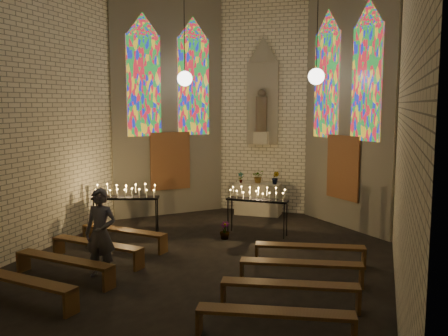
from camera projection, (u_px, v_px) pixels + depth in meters
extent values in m
plane|color=black|center=(197.00, 268.00, 10.60)|extent=(12.00, 12.00, 0.00)
cube|color=#F2EBCA|center=(263.00, 103.00, 15.82)|extent=(8.00, 0.02, 7.00)
cube|color=#F2EBCA|center=(32.00, 103.00, 11.36)|extent=(0.02, 12.00, 7.00)
cube|color=#F2EBCA|center=(404.00, 102.00, 8.95)|extent=(0.02, 12.00, 7.00)
cube|color=#F2EBCA|center=(168.00, 103.00, 15.47)|extent=(2.72, 2.72, 7.00)
cube|color=#F2EBCA|center=(350.00, 103.00, 13.81)|extent=(2.72, 2.72, 7.00)
cube|color=#4C3F8C|center=(144.00, 86.00, 14.90)|extent=(0.78, 0.78, 3.00)
cube|color=#4C3F8C|center=(193.00, 87.00, 15.63)|extent=(0.78, 0.78, 3.00)
cube|color=#4C3F8C|center=(327.00, 85.00, 14.39)|extent=(0.78, 0.78, 3.00)
cube|color=#4C3F8C|center=(367.00, 83.00, 12.96)|extent=(0.78, 0.78, 3.00)
cube|color=brown|center=(170.00, 161.00, 15.55)|extent=(0.95, 0.95, 1.80)
cube|color=brown|center=(343.00, 167.00, 13.97)|extent=(0.95, 0.95, 1.80)
cube|color=gray|center=(263.00, 103.00, 15.75)|extent=(1.00, 0.12, 2.60)
cone|color=gray|center=(263.00, 50.00, 15.54)|extent=(1.00, 1.00, 0.80)
cube|color=beige|center=(261.00, 138.00, 15.76)|extent=(0.45, 0.30, 0.40)
cylinder|color=brown|center=(261.00, 114.00, 15.66)|extent=(0.36, 0.36, 1.10)
sphere|color=brown|center=(262.00, 93.00, 15.58)|extent=(0.26, 0.26, 0.26)
sphere|color=white|center=(185.00, 79.00, 14.51)|extent=(0.44, 0.44, 0.44)
cylinder|color=black|center=(184.00, 29.00, 14.33)|extent=(0.02, 0.02, 2.80)
sphere|color=white|center=(316.00, 76.00, 13.37)|extent=(0.44, 0.44, 0.44)
cylinder|color=black|center=(318.00, 23.00, 13.19)|extent=(0.02, 0.02, 2.80)
cube|color=beige|center=(258.00, 199.00, 15.69)|extent=(1.40, 0.60, 1.00)
imported|color=#4C723F|center=(241.00, 178.00, 15.68)|extent=(0.20, 0.15, 0.33)
imported|color=#4C723F|center=(258.00, 176.00, 15.69)|extent=(0.45, 0.42, 0.41)
imported|color=#4C723F|center=(275.00, 178.00, 15.40)|extent=(0.23, 0.19, 0.41)
imported|color=#4C723F|center=(225.00, 230.00, 12.86)|extent=(0.30, 0.30, 0.46)
cube|color=black|center=(126.00, 198.00, 13.20)|extent=(1.79, 0.94, 0.05)
cylinder|color=black|center=(94.00, 218.00, 13.10)|extent=(0.03, 0.03, 0.98)
cylinder|color=black|center=(156.00, 218.00, 13.11)|extent=(0.03, 0.03, 0.98)
cylinder|color=black|center=(97.00, 215.00, 13.42)|extent=(0.03, 0.03, 0.98)
cylinder|color=black|center=(158.00, 215.00, 13.43)|extent=(0.03, 0.03, 0.98)
cube|color=black|center=(257.00, 200.00, 13.19)|extent=(1.66, 0.47, 0.05)
cylinder|color=black|center=(228.00, 217.00, 13.38)|extent=(0.03, 0.03, 0.92)
cylinder|color=black|center=(284.00, 221.00, 12.84)|extent=(0.03, 0.03, 0.92)
cylinder|color=black|center=(232.00, 214.00, 13.66)|extent=(0.03, 0.03, 0.92)
cylinder|color=black|center=(287.00, 219.00, 13.13)|extent=(0.03, 0.03, 0.92)
cube|color=#513417|center=(124.00, 230.00, 12.11)|extent=(2.37, 0.72, 0.06)
cube|color=#513417|center=(88.00, 233.00, 12.66)|extent=(0.11, 0.33, 0.42)
cube|color=#513417|center=(163.00, 245.00, 11.62)|extent=(0.11, 0.33, 0.42)
cube|color=#513417|center=(310.00, 246.00, 10.75)|extent=(2.37, 0.72, 0.06)
cube|color=#513417|center=(257.00, 254.00, 10.94)|extent=(0.11, 0.33, 0.42)
cube|color=#513417|center=(364.00, 258.00, 10.62)|extent=(0.11, 0.33, 0.42)
cube|color=#513417|center=(97.00, 243.00, 10.98)|extent=(2.37, 0.72, 0.06)
cube|color=#513417|center=(59.00, 246.00, 11.53)|extent=(0.11, 0.33, 0.42)
cube|color=#513417|center=(139.00, 260.00, 10.49)|extent=(0.11, 0.33, 0.42)
cube|color=#513417|center=(301.00, 263.00, 9.62)|extent=(2.37, 0.72, 0.06)
cube|color=#513417|center=(242.00, 271.00, 9.81)|extent=(0.11, 0.33, 0.42)
cube|color=#513417|center=(361.00, 276.00, 9.49)|extent=(0.11, 0.33, 0.42)
cube|color=#513417|center=(64.00, 259.00, 9.85)|extent=(2.37, 0.72, 0.06)
cube|color=#513417|center=(23.00, 261.00, 10.40)|extent=(0.11, 0.33, 0.42)
cube|color=#513417|center=(109.00, 279.00, 9.35)|extent=(0.11, 0.33, 0.42)
cube|color=#513417|center=(290.00, 284.00, 8.49)|extent=(2.37, 0.72, 0.06)
cube|color=#513417|center=(223.00, 293.00, 8.67)|extent=(0.11, 0.33, 0.42)
cube|color=#513417|center=(358.00, 300.00, 8.36)|extent=(0.11, 0.33, 0.42)
cube|color=#513417|center=(22.00, 280.00, 8.71)|extent=(2.37, 0.72, 0.06)
cube|color=#513417|center=(71.00, 303.00, 8.22)|extent=(0.11, 0.33, 0.42)
cube|color=#513417|center=(275.00, 312.00, 7.35)|extent=(2.37, 0.72, 0.06)
cube|color=#513417|center=(199.00, 321.00, 7.54)|extent=(0.11, 0.33, 0.42)
cube|color=#513417|center=(354.00, 331.00, 7.22)|extent=(0.11, 0.33, 0.42)
imported|color=#545460|center=(101.00, 233.00, 9.97)|extent=(0.68, 0.47, 1.81)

